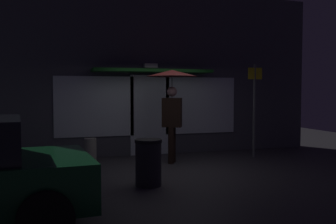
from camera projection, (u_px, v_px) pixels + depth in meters
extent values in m
plane|color=#38353A|center=(175.00, 170.00, 8.46)|extent=(18.00, 18.00, 0.00)
cube|color=#4C4C56|center=(148.00, 73.00, 10.58)|extent=(9.86, 0.30, 4.53)
cube|color=white|center=(150.00, 115.00, 10.48)|extent=(1.10, 0.04, 2.20)
cube|color=white|center=(95.00, 107.00, 10.02)|extent=(2.09, 0.04, 1.60)
cube|color=white|center=(201.00, 105.00, 10.91)|extent=(2.09, 0.04, 1.60)
cube|color=white|center=(151.00, 66.00, 10.33)|extent=(0.36, 0.16, 0.12)
cube|color=#144C19|center=(153.00, 71.00, 10.10)|extent=(3.20, 0.70, 0.08)
cylinder|color=black|center=(171.00, 146.00, 9.19)|extent=(0.15, 0.15, 0.88)
cylinder|color=black|center=(173.00, 144.00, 9.38)|extent=(0.15, 0.15, 0.88)
cube|color=black|center=(172.00, 112.00, 9.24)|extent=(0.52, 0.43, 0.71)
cube|color=silver|center=(176.00, 113.00, 9.15)|extent=(0.13, 0.09, 0.57)
cube|color=#721966|center=(176.00, 114.00, 9.15)|extent=(0.06, 0.05, 0.46)
sphere|color=gray|center=(172.00, 92.00, 9.21)|extent=(0.24, 0.24, 0.24)
cylinder|color=slate|center=(172.00, 91.00, 9.21)|extent=(0.02, 0.02, 1.00)
cone|color=#4C0C0C|center=(172.00, 73.00, 9.19)|extent=(1.24, 1.24, 0.16)
cylinder|color=black|center=(38.00, 183.00, 5.95)|extent=(0.65, 0.27, 0.64)
cylinder|color=black|center=(46.00, 218.00, 4.28)|extent=(0.65, 0.27, 0.64)
cylinder|color=#595B60|center=(254.00, 111.00, 9.93)|extent=(0.07, 0.07, 2.46)
cube|color=gold|center=(255.00, 73.00, 9.85)|extent=(0.40, 0.02, 0.30)
cylinder|color=#9E998E|center=(90.00, 150.00, 9.35)|extent=(0.30, 0.30, 0.59)
cylinder|color=#2D2D33|center=(148.00, 164.00, 7.02)|extent=(0.48, 0.48, 0.81)
cylinder|color=black|center=(148.00, 141.00, 7.00)|extent=(0.51, 0.51, 0.06)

